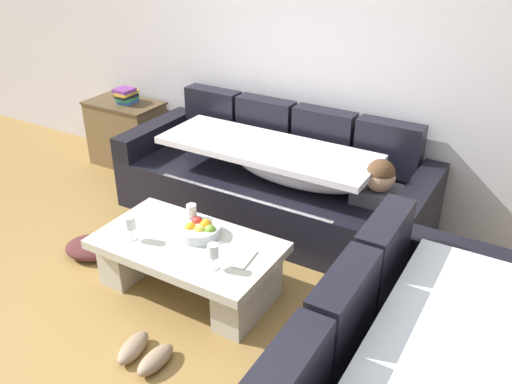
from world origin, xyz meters
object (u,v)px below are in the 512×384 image
(couch_along_wall, at_px, (277,184))
(wine_glass_far_back, at_px, (192,211))
(fruit_bowl, at_px, (199,230))
(wine_glass_near_right, at_px, (213,252))
(pair_of_shoes, at_px, (144,354))
(crumpled_garment, at_px, (92,247))
(open_magazine, at_px, (230,255))
(book_stack_on_cabinet, at_px, (126,95))
(coffee_table, at_px, (188,260))
(side_cabinet, at_px, (127,133))
(wine_glass_near_left, at_px, (130,224))

(couch_along_wall, bearing_deg, wine_glass_far_back, -98.81)
(fruit_bowl, height_order, wine_glass_far_back, wine_glass_far_back)
(couch_along_wall, height_order, wine_glass_near_right, couch_along_wall)
(pair_of_shoes, relative_size, crumpled_garment, 0.79)
(fruit_bowl, height_order, pair_of_shoes, fruit_bowl)
(couch_along_wall, xyz_separation_m, open_magazine, (0.26, -1.09, 0.06))
(wine_glass_far_back, bearing_deg, couch_along_wall, 81.19)
(open_magazine, height_order, pair_of_shoes, open_magazine)
(wine_glass_near_right, xyz_separation_m, book_stack_on_cabinet, (-2.00, 1.48, 0.22))
(wine_glass_far_back, xyz_separation_m, book_stack_on_cabinet, (-1.61, 1.16, 0.22))
(fruit_bowl, xyz_separation_m, crumpled_garment, (-0.90, -0.14, -0.36))
(coffee_table, height_order, pair_of_shoes, coffee_table)
(wine_glass_far_back, bearing_deg, fruit_bowl, -31.78)
(open_magazine, bearing_deg, wine_glass_near_right, -100.73)
(wine_glass_near_right, relative_size, pair_of_shoes, 0.53)
(side_cabinet, xyz_separation_m, crumpled_garment, (0.87, -1.36, -0.26))
(couch_along_wall, xyz_separation_m, wine_glass_near_right, (0.25, -1.25, 0.17))
(side_cabinet, distance_m, pair_of_shoes, 2.76)
(side_cabinet, bearing_deg, pair_of_shoes, -46.18)
(coffee_table, bearing_deg, pair_of_shoes, -75.82)
(couch_along_wall, xyz_separation_m, crumpled_garment, (-0.93, -1.14, -0.27))
(fruit_bowl, height_order, crumpled_garment, fruit_bowl)
(crumpled_garment, bearing_deg, wine_glass_near_right, -5.40)
(wine_glass_far_back, bearing_deg, book_stack_on_cabinet, 144.24)
(pair_of_shoes, height_order, crumpled_garment, crumpled_garment)
(pair_of_shoes, bearing_deg, book_stack_on_cabinet, 133.09)
(book_stack_on_cabinet, distance_m, crumpled_garment, 1.72)
(coffee_table, distance_m, fruit_bowl, 0.21)
(open_magazine, relative_size, side_cabinet, 0.39)
(fruit_bowl, xyz_separation_m, pair_of_shoes, (0.14, -0.76, -0.38))
(couch_along_wall, relative_size, wine_glass_near_right, 15.07)
(coffee_table, height_order, crumpled_garment, coffee_table)
(coffee_table, relative_size, book_stack_on_cabinet, 5.27)
(wine_glass_near_right, xyz_separation_m, pair_of_shoes, (-0.15, -0.50, -0.45))
(book_stack_on_cabinet, height_order, pair_of_shoes, book_stack_on_cabinet)
(couch_along_wall, relative_size, wine_glass_near_left, 15.07)
(coffee_table, distance_m, side_cabinet, 2.18)
(book_stack_on_cabinet, bearing_deg, crumpled_garment, -59.02)
(couch_along_wall, relative_size, crumpled_garment, 6.25)
(couch_along_wall, height_order, coffee_table, couch_along_wall)
(crumpled_garment, bearing_deg, open_magazine, 2.17)
(wine_glass_near_left, xyz_separation_m, pair_of_shoes, (0.49, -0.50, -0.45))
(couch_along_wall, xyz_separation_m, side_cabinet, (-1.80, 0.22, -0.01))
(open_magazine, xyz_separation_m, crumpled_garment, (-1.19, -0.05, -0.33))
(fruit_bowl, bearing_deg, couch_along_wall, 87.96)
(wine_glass_far_back, xyz_separation_m, pair_of_shoes, (0.25, -0.82, -0.45))
(wine_glass_near_right, relative_size, wine_glass_far_back, 1.00)
(coffee_table, height_order, fruit_bowl, fruit_bowl)
(coffee_table, xyz_separation_m, wine_glass_near_right, (0.31, -0.15, 0.26))
(coffee_table, bearing_deg, wine_glass_far_back, 115.38)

